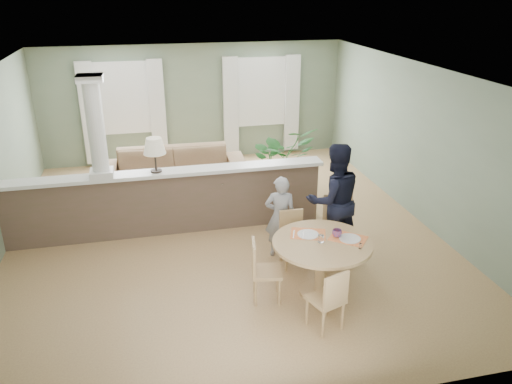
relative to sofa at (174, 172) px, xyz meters
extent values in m
plane|color=tan|center=(0.67, -2.00, -0.43)|extent=(8.00, 8.00, 0.00)
cube|color=gray|center=(0.67, 2.00, 0.92)|extent=(7.00, 0.02, 2.70)
cube|color=gray|center=(4.17, -2.00, 0.92)|extent=(0.02, 8.00, 2.70)
cube|color=gray|center=(0.67, -6.00, 0.92)|extent=(7.00, 0.02, 2.70)
cube|color=white|center=(0.67, -2.00, 2.27)|extent=(7.00, 8.00, 0.02)
cube|color=white|center=(-0.93, 1.97, 1.12)|extent=(1.10, 0.02, 1.50)
cube|color=white|center=(-0.93, 1.94, 1.12)|extent=(1.22, 0.04, 1.62)
cube|color=white|center=(2.27, 1.97, 1.12)|extent=(1.10, 0.02, 1.50)
cube|color=white|center=(2.27, 1.94, 1.12)|extent=(1.22, 0.04, 1.62)
cube|color=white|center=(-1.68, 1.88, 0.82)|extent=(0.35, 0.10, 2.30)
cube|color=white|center=(-0.18, 1.88, 0.82)|extent=(0.35, 0.10, 2.30)
cube|color=white|center=(1.52, 1.88, 0.82)|extent=(0.35, 0.10, 2.30)
cube|color=white|center=(3.02, 1.88, 0.82)|extent=(0.35, 0.10, 2.30)
cube|color=brown|center=(-0.23, -1.80, 0.10)|extent=(5.20, 0.22, 1.05)
cube|color=white|center=(-0.23, -1.80, 0.65)|extent=(5.32, 0.36, 0.06)
cube|color=white|center=(-1.23, -1.80, 0.73)|extent=(0.36, 0.36, 0.10)
cylinder|color=white|center=(-1.23, -1.80, 1.48)|extent=(0.26, 0.26, 1.39)
cube|color=white|center=(-1.23, -1.80, 2.22)|extent=(0.38, 0.38, 0.10)
cylinder|color=black|center=(-0.38, -1.80, 0.70)|extent=(0.18, 0.18, 0.03)
cylinder|color=black|center=(-0.38, -1.80, 0.85)|extent=(0.03, 0.03, 0.28)
cone|color=beige|center=(-0.38, -1.80, 1.12)|extent=(0.36, 0.36, 0.26)
imported|color=olive|center=(0.00, 0.00, 0.00)|extent=(2.96, 1.24, 0.85)
imported|color=#2C6F2D|center=(2.08, -0.61, 0.28)|extent=(1.52, 1.41, 1.41)
cylinder|color=tan|center=(1.65, -4.11, -0.41)|extent=(0.55, 0.55, 0.04)
cylinder|color=tan|center=(1.65, -4.11, -0.03)|extent=(0.15, 0.15, 0.71)
cylinder|color=tan|center=(1.65, -4.11, 0.35)|extent=(1.32, 1.32, 0.04)
cube|color=#E35833|center=(1.54, -3.87, 0.38)|extent=(0.56, 0.48, 0.01)
cube|color=#E35833|center=(2.02, -4.11, 0.38)|extent=(0.58, 0.56, 0.01)
cylinder|color=silver|center=(1.53, -3.90, 0.39)|extent=(0.29, 0.29, 0.01)
cylinder|color=silver|center=(2.03, -4.13, 0.39)|extent=(0.29, 0.29, 0.01)
cylinder|color=white|center=(1.62, -4.13, 0.42)|extent=(0.08, 0.08, 0.10)
cube|color=silver|center=(1.45, -3.93, 0.39)|extent=(0.08, 0.19, 0.00)
cube|color=silver|center=(1.34, -3.84, 0.38)|extent=(0.09, 0.22, 0.00)
cylinder|color=white|center=(2.06, -4.40, 0.41)|extent=(0.04, 0.04, 0.07)
cylinder|color=silver|center=(2.06, -4.40, 0.45)|extent=(0.04, 0.04, 0.01)
imported|color=#224CA2|center=(1.89, -4.03, 0.42)|extent=(0.17, 0.17, 0.10)
cube|color=tan|center=(1.51, -3.32, -0.02)|extent=(0.38, 0.38, 0.05)
cylinder|color=tan|center=(1.36, -3.47, -0.23)|extent=(0.04, 0.04, 0.39)
cylinder|color=tan|center=(1.66, -3.47, -0.23)|extent=(0.04, 0.04, 0.39)
cylinder|color=tan|center=(1.36, -3.16, -0.23)|extent=(0.04, 0.04, 0.39)
cylinder|color=tan|center=(1.67, -3.17, -0.23)|extent=(0.04, 0.04, 0.39)
cube|color=tan|center=(1.51, -3.15, 0.20)|extent=(0.36, 0.04, 0.41)
cube|color=tan|center=(2.18, -3.34, 0.06)|extent=(0.57, 0.57, 0.05)
cylinder|color=tan|center=(1.95, -3.47, -0.19)|extent=(0.04, 0.04, 0.47)
cylinder|color=tan|center=(2.31, -3.57, -0.19)|extent=(0.04, 0.04, 0.47)
cylinder|color=tan|center=(2.06, -3.11, -0.19)|extent=(0.04, 0.04, 0.47)
cylinder|color=tan|center=(2.42, -3.22, -0.19)|extent=(0.04, 0.04, 0.47)
cube|color=tan|center=(2.25, -3.15, 0.34)|extent=(0.43, 0.17, 0.50)
cube|color=tan|center=(1.46, -4.82, -0.02)|extent=(0.49, 0.49, 0.05)
cylinder|color=tan|center=(1.55, -4.62, -0.23)|extent=(0.04, 0.04, 0.39)
cylinder|color=tan|center=(1.26, -4.73, -0.23)|extent=(0.04, 0.04, 0.39)
cylinder|color=tan|center=(1.66, -4.91, -0.23)|extent=(0.04, 0.04, 0.39)
cylinder|color=tan|center=(1.37, -5.02, -0.23)|extent=(0.04, 0.04, 0.39)
cube|color=tan|center=(1.52, -4.98, 0.21)|extent=(0.35, 0.16, 0.42)
cube|color=tan|center=(0.91, -4.07, -0.01)|extent=(0.45, 0.45, 0.05)
cylinder|color=tan|center=(1.04, -4.26, -0.23)|extent=(0.04, 0.04, 0.40)
cylinder|color=tan|center=(1.09, -3.95, -0.23)|extent=(0.04, 0.04, 0.40)
cylinder|color=tan|center=(0.73, -4.20, -0.23)|extent=(0.04, 0.04, 0.40)
cylinder|color=tan|center=(0.79, -3.89, -0.23)|extent=(0.04, 0.04, 0.40)
cube|color=tan|center=(0.74, -4.04, 0.22)|extent=(0.10, 0.37, 0.42)
imported|color=gray|center=(1.40, -2.97, 0.23)|extent=(0.54, 0.42, 1.31)
imported|color=black|center=(2.20, -3.08, 0.47)|extent=(0.91, 0.73, 1.80)
camera|label=1|loc=(-0.50, -9.57, 3.52)|focal=35.00mm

